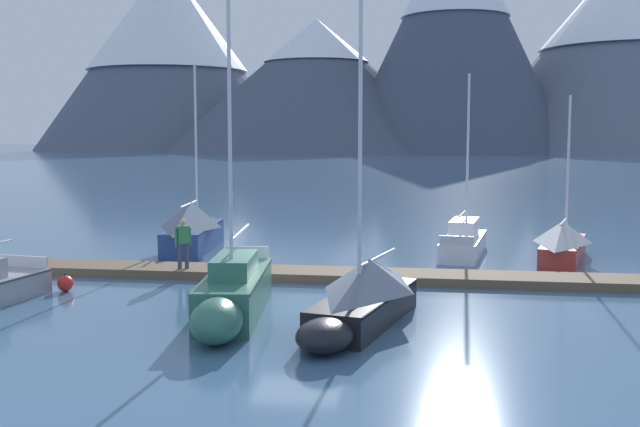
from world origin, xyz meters
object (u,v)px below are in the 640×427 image
object	(u,v)px
sailboat_mid_dock_port	(195,226)
sailboat_outer_slip	(465,240)
sailboat_mid_dock_starboard	(232,293)
mooring_buoy_channel_marker	(65,283)
sailboat_end_of_dock	(564,241)
person_on_dock	(183,241)
sailboat_far_berth	(362,295)

from	to	relation	value
sailboat_mid_dock_port	sailboat_outer_slip	bearing A→B (deg)	0.73
sailboat_mid_dock_starboard	mooring_buoy_channel_marker	bearing A→B (deg)	153.79
sailboat_end_of_dock	person_on_dock	distance (m)	14.42
sailboat_outer_slip	sailboat_mid_dock_port	bearing A→B (deg)	-179.27
sailboat_far_berth	sailboat_end_of_dock	bearing A→B (deg)	56.48
sailboat_mid_dock_port	person_on_dock	size ratio (longest dim) A/B	4.59
sailboat_far_berth	sailboat_outer_slip	xyz separation A→B (m)	(3.54, 12.29, -0.24)
sailboat_far_berth	mooring_buoy_channel_marker	world-z (taller)	sailboat_far_berth
sailboat_end_of_dock	person_on_dock	xyz separation A→B (m)	(-13.53, -4.99, 0.51)
sailboat_outer_slip	sailboat_far_berth	bearing A→B (deg)	-106.09
sailboat_mid_dock_port	mooring_buoy_channel_marker	bearing A→B (deg)	-100.22
mooring_buoy_channel_marker	sailboat_mid_dock_port	bearing A→B (deg)	79.78
sailboat_end_of_dock	mooring_buoy_channel_marker	xyz separation A→B (m)	(-16.50, -7.60, -0.50)
sailboat_mid_dock_port	sailboat_far_berth	bearing A→B (deg)	-57.52
sailboat_mid_dock_port	sailboat_end_of_dock	xyz separation A→B (m)	(14.89, -1.33, -0.22)
sailboat_outer_slip	person_on_dock	bearing A→B (deg)	-146.90
sailboat_outer_slip	mooring_buoy_channel_marker	world-z (taller)	sailboat_outer_slip
sailboat_mid_dock_starboard	mooring_buoy_channel_marker	distance (m)	6.61
sailboat_far_berth	sailboat_outer_slip	size ratio (longest dim) A/B	1.17
sailboat_mid_dock_starboard	person_on_dock	bearing A→B (deg)	118.01
person_on_dock	mooring_buoy_channel_marker	xyz separation A→B (m)	(-2.98, -2.62, -1.01)
person_on_dock	mooring_buoy_channel_marker	world-z (taller)	person_on_dock
sailboat_mid_dock_starboard	sailboat_outer_slip	size ratio (longest dim) A/B	1.28
sailboat_mid_dock_port	sailboat_far_berth	distance (m)	14.40
sailboat_far_berth	mooring_buoy_channel_marker	size ratio (longest dim) A/B	14.84
sailboat_mid_dock_port	sailboat_mid_dock_starboard	size ratio (longest dim) A/B	0.83
sailboat_outer_slip	mooring_buoy_channel_marker	bearing A→B (deg)	-144.84
sailboat_mid_dock_port	sailboat_end_of_dock	world-z (taller)	sailboat_mid_dock_port
mooring_buoy_channel_marker	sailboat_mid_dock_starboard	bearing A→B (deg)	-26.21
sailboat_mid_dock_starboard	sailboat_outer_slip	world-z (taller)	sailboat_mid_dock_starboard
sailboat_mid_dock_port	sailboat_mid_dock_starboard	distance (m)	12.61
sailboat_mid_dock_starboard	sailboat_mid_dock_port	bearing A→B (deg)	109.98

